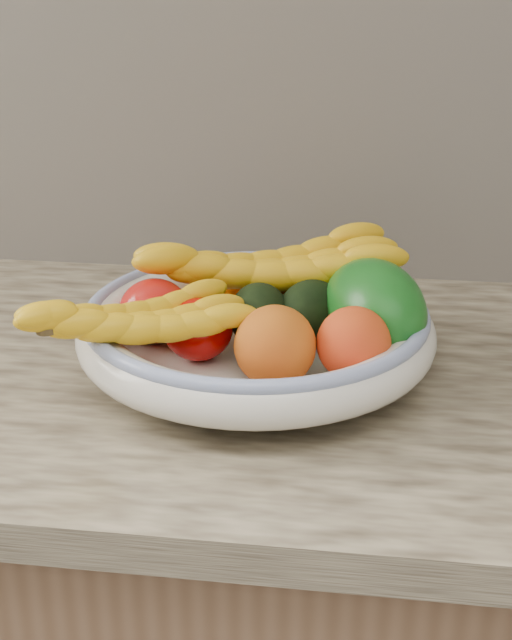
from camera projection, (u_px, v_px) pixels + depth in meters
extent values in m
cube|color=#C3B18B|center=(258.00, 377.00, 1.02)|extent=(2.44, 0.66, 0.04)
cube|color=beige|center=(289.00, 94.00, 1.19)|extent=(2.40, 0.02, 0.50)
cylinder|color=silver|center=(256.00, 363.00, 0.99)|extent=(0.13, 0.13, 0.02)
cylinder|color=silver|center=(256.00, 352.00, 0.98)|extent=(0.32, 0.32, 0.01)
torus|color=silver|center=(256.00, 330.00, 0.97)|extent=(0.39, 0.39, 0.05)
torus|color=#38529F|center=(256.00, 312.00, 0.96)|extent=(0.37, 0.37, 0.02)
ellipsoid|color=orange|center=(231.00, 289.00, 1.07)|extent=(0.06, 0.06, 0.04)
ellipsoid|color=#EB6504|center=(289.00, 288.00, 1.07)|extent=(0.05, 0.05, 0.05)
ellipsoid|color=orange|center=(275.00, 299.00, 1.04)|extent=(0.07, 0.07, 0.05)
ellipsoid|color=red|center=(155.00, 311.00, 0.99)|extent=(0.08, 0.08, 0.07)
ellipsoid|color=#A90402|center=(198.00, 329.00, 0.94)|extent=(0.08, 0.08, 0.07)
ellipsoid|color=black|center=(259.00, 315.00, 0.97)|extent=(0.08, 0.10, 0.07)
ellipsoid|color=black|center=(309.00, 311.00, 0.98)|extent=(0.09, 0.11, 0.07)
ellipsoid|color=#0F5113|center=(374.00, 310.00, 0.95)|extent=(0.18, 0.19, 0.13)
ellipsoid|color=orange|center=(275.00, 346.00, 0.89)|extent=(0.09, 0.09, 0.08)
ellipsoid|color=orange|center=(354.00, 343.00, 0.89)|extent=(0.09, 0.09, 0.08)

